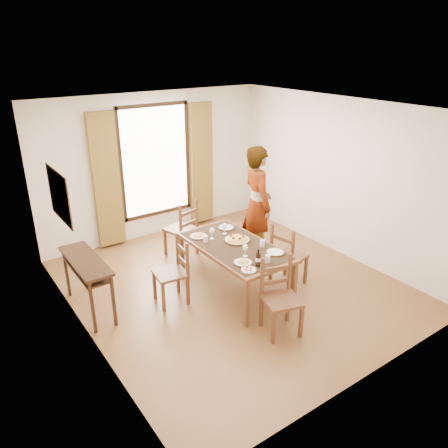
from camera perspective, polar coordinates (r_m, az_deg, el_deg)
ground at (r=6.88m, az=1.07°, el=-7.94°), size 5.00×5.00×0.00m
room_shell at (r=6.33m, az=0.45°, el=4.61°), size 4.60×5.10×2.74m
console_table at (r=6.25m, az=-17.59°, el=-5.36°), size 0.38×1.20×0.80m
dining_table at (r=6.44m, az=1.40°, el=-3.26°), size 0.96×1.81×0.76m
chair_west at (r=6.31m, az=-6.72°, el=-6.43°), size 0.48×0.48×0.98m
chair_north at (r=7.61m, az=-5.48°, el=-0.80°), size 0.56×0.56×1.04m
chair_south at (r=5.71m, az=7.38°, el=-9.73°), size 0.56×0.56×1.01m
chair_east at (r=6.74m, az=8.30°, el=-4.33°), size 0.53×0.53×1.02m
man at (r=7.32m, az=4.37°, el=2.57°), size 0.96×0.83×1.99m
plate_sw at (r=5.89m, az=2.48°, el=-4.91°), size 0.27×0.27×0.05m
plate_se at (r=6.20m, az=6.70°, el=-3.56°), size 0.27×0.27×0.05m
plate_nw at (r=6.66m, az=-3.37°, el=-1.48°), size 0.27×0.27×0.05m
plate_ne at (r=6.96m, az=0.27°, el=-0.34°), size 0.27×0.27×0.05m
pasta_platter at (r=6.52m, az=1.73°, el=-1.80°), size 0.40×0.40×0.10m
caprese_plate at (r=5.72m, az=3.24°, el=-5.89°), size 0.20×0.20×0.04m
wine_glass_a at (r=6.05m, az=2.80°, el=-3.45°), size 0.08×0.08×0.18m
wine_glass_b at (r=6.72m, az=0.09°, el=-0.59°), size 0.08×0.08×0.18m
wine_glass_c at (r=6.56m, az=-1.57°, el=-1.21°), size 0.08×0.08×0.18m
tumbler_a at (r=6.36m, az=5.03°, el=-2.54°), size 0.07×0.07×0.10m
tumbler_b at (r=6.48m, az=-2.45°, el=-1.95°), size 0.07×0.07×0.10m
tumbler_c at (r=5.94m, az=5.73°, el=-4.52°), size 0.07×0.07×0.10m
wine_bottle at (r=5.79m, az=4.48°, el=-4.40°), size 0.07×0.07×0.25m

